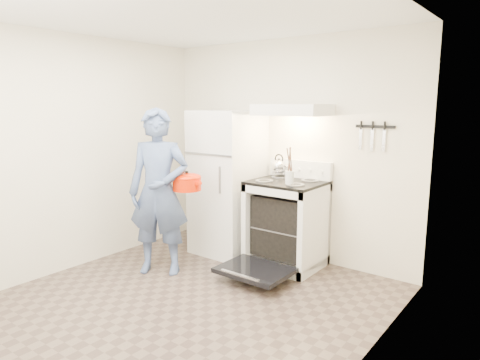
# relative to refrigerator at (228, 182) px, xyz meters

# --- Properties ---
(floor) EXTENTS (3.60, 3.60, 0.00)m
(floor) POSITION_rel_refrigerator_xyz_m (0.58, -1.45, -0.85)
(floor) COLOR brown
(floor) RESTS_ON ground
(back_wall) EXTENTS (3.20, 0.02, 2.50)m
(back_wall) POSITION_rel_refrigerator_xyz_m (0.58, 0.35, 0.40)
(back_wall) COLOR beige
(back_wall) RESTS_ON ground
(refrigerator) EXTENTS (0.70, 0.70, 1.70)m
(refrigerator) POSITION_rel_refrigerator_xyz_m (0.00, 0.00, 0.00)
(refrigerator) COLOR silver
(refrigerator) RESTS_ON floor
(stove_body) EXTENTS (0.76, 0.65, 0.92)m
(stove_body) POSITION_rel_refrigerator_xyz_m (0.81, 0.02, -0.39)
(stove_body) COLOR silver
(stove_body) RESTS_ON floor
(cooktop) EXTENTS (0.76, 0.65, 0.03)m
(cooktop) POSITION_rel_refrigerator_xyz_m (0.81, 0.02, 0.09)
(cooktop) COLOR black
(cooktop) RESTS_ON stove_body
(backsplash) EXTENTS (0.76, 0.07, 0.20)m
(backsplash) POSITION_rel_refrigerator_xyz_m (0.81, 0.31, 0.20)
(backsplash) COLOR silver
(backsplash) RESTS_ON cooktop
(oven_door) EXTENTS (0.70, 0.54, 0.04)m
(oven_door) POSITION_rel_refrigerator_xyz_m (0.81, -0.57, -0.72)
(oven_door) COLOR black
(oven_door) RESTS_ON floor
(oven_rack) EXTENTS (0.60, 0.52, 0.01)m
(oven_rack) POSITION_rel_refrigerator_xyz_m (0.81, 0.02, -0.41)
(oven_rack) COLOR gray
(oven_rack) RESTS_ON stove_body
(range_hood) EXTENTS (0.76, 0.50, 0.12)m
(range_hood) POSITION_rel_refrigerator_xyz_m (0.81, 0.10, 0.86)
(range_hood) COLOR silver
(range_hood) RESTS_ON back_wall
(knife_strip) EXTENTS (0.40, 0.02, 0.03)m
(knife_strip) POSITION_rel_refrigerator_xyz_m (1.63, 0.33, 0.70)
(knife_strip) COLOR black
(knife_strip) RESTS_ON back_wall
(pizza_stone) EXTENTS (0.32, 0.32, 0.02)m
(pizza_stone) POSITION_rel_refrigerator_xyz_m (0.74, 0.12, -0.40)
(pizza_stone) COLOR #946C4D
(pizza_stone) RESTS_ON oven_rack
(tea_kettle) EXTENTS (0.21, 0.17, 0.26)m
(tea_kettle) POSITION_rel_refrigerator_xyz_m (0.56, 0.24, 0.23)
(tea_kettle) COLOR silver
(tea_kettle) RESTS_ON cooktop
(utensil_jar) EXTENTS (0.11, 0.11, 0.13)m
(utensil_jar) POSITION_rel_refrigerator_xyz_m (0.99, -0.24, 0.20)
(utensil_jar) COLOR silver
(utensil_jar) RESTS_ON cooktop
(person) EXTENTS (0.76, 0.69, 1.74)m
(person) POSITION_rel_refrigerator_xyz_m (-0.15, -0.95, 0.02)
(person) COLOR #374570
(person) RESTS_ON floor
(dutch_oven) EXTENTS (0.37, 0.30, 0.24)m
(dutch_oven) POSITION_rel_refrigerator_xyz_m (0.06, -0.74, 0.10)
(dutch_oven) COLOR red
(dutch_oven) RESTS_ON person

